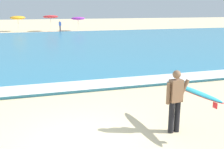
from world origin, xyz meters
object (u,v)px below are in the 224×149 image
(beach_umbrella_4, at_px, (51,17))
(beachgoer_near_row_left, at_px, (60,26))
(beach_umbrella_3, at_px, (18,18))
(beach_umbrella_5, at_px, (78,18))
(surfer_with_board, at_px, (183,95))

(beach_umbrella_4, height_order, beachgoer_near_row_left, beach_umbrella_4)
(beach_umbrella_3, xyz_separation_m, beach_umbrella_4, (4.54, -1.15, 0.13))
(beach_umbrella_5, height_order, beachgoer_near_row_left, beach_umbrella_5)
(beach_umbrella_3, relative_size, beach_umbrella_5, 1.06)
(beachgoer_near_row_left, bearing_deg, beach_umbrella_3, 158.92)
(surfer_with_board, bearing_deg, beach_umbrella_5, 84.74)
(beach_umbrella_5, distance_m, beachgoer_near_row_left, 2.99)
(beach_umbrella_4, distance_m, beach_umbrella_5, 3.96)
(surfer_with_board, xyz_separation_m, beachgoer_near_row_left, (0.41, 33.43, -0.18))
(surfer_with_board, distance_m, beachgoer_near_row_left, 33.43)
(beach_umbrella_3, distance_m, beachgoer_near_row_left, 6.25)
(beachgoer_near_row_left, bearing_deg, beach_umbrella_5, 14.48)
(beach_umbrella_4, bearing_deg, surfer_with_board, -88.69)
(beach_umbrella_4, relative_size, beachgoer_near_row_left, 1.50)
(beach_umbrella_3, height_order, beach_umbrella_5, beach_umbrella_3)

